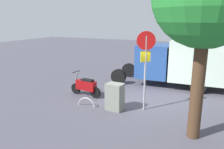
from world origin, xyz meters
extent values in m
plane|color=#494853|center=(0.00, 0.00, 0.00)|extent=(60.00, 60.00, 0.00)
cylinder|color=black|center=(-2.42, -4.31, 0.45)|extent=(0.91, 0.28, 0.90)
cylinder|color=black|center=(-2.49, -2.41, 0.45)|extent=(0.91, 0.28, 0.90)
cylinder|color=black|center=(2.06, -4.14, 0.45)|extent=(0.91, 0.28, 0.90)
cylinder|color=black|center=(1.99, -2.24, 0.45)|extent=(0.91, 0.28, 0.90)
cube|color=silver|center=(-2.85, -3.38, 1.56)|extent=(4.06, 2.35, 2.22)
cube|color=navy|center=(0.14, -3.26, 1.40)|extent=(1.88, 2.17, 1.90)
cube|color=black|center=(0.14, -3.26, 2.00)|extent=(1.89, 2.01, 0.60)
cylinder|color=black|center=(3.27, 0.36, 0.28)|extent=(0.57, 0.17, 0.56)
cylinder|color=black|center=(2.03, 0.51, 0.28)|extent=(0.57, 0.17, 0.56)
cube|color=maroon|center=(2.60, 0.44, 0.56)|extent=(1.13, 0.45, 0.48)
cube|color=black|center=(2.50, 0.45, 0.83)|extent=(0.67, 0.35, 0.12)
cylinder|color=slate|center=(3.22, 0.37, 0.83)|extent=(0.29, 0.10, 0.69)
cylinder|color=black|center=(3.22, 0.37, 1.18)|extent=(0.11, 0.55, 0.04)
cylinder|color=#9E9EA3|center=(-0.56, 0.90, 1.57)|extent=(0.08, 0.08, 3.14)
cylinder|color=red|center=(-0.56, 0.92, 2.95)|extent=(0.71, 0.32, 0.76)
cube|color=yellow|center=(-0.56, 0.92, 2.31)|extent=(0.33, 0.33, 0.44)
cylinder|color=#47301E|center=(-2.71, 2.39, 1.69)|extent=(0.40, 0.40, 3.39)
cube|color=slate|center=(0.57, 1.43, 0.58)|extent=(0.74, 0.58, 1.16)
torus|color=#B7B7BC|center=(1.85, 1.66, 0.00)|extent=(0.85, 0.07, 0.85)
camera|label=1|loc=(-3.09, 9.55, 3.78)|focal=35.56mm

